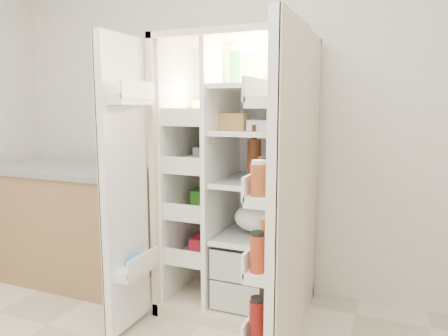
% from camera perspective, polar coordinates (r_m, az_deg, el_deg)
% --- Properties ---
extents(wall_back, '(4.00, 0.02, 2.70)m').
position_cam_1_polar(wall_back, '(3.17, 2.44, 8.15)').
color(wall_back, silver).
rests_on(wall_back, floor).
extents(refrigerator, '(0.92, 0.70, 1.80)m').
position_cam_1_polar(refrigerator, '(2.87, 2.54, -4.12)').
color(refrigerator, beige).
rests_on(refrigerator, floor).
extents(freezer_door, '(0.15, 0.40, 1.72)m').
position_cam_1_polar(freezer_door, '(2.55, -13.19, -2.53)').
color(freezer_door, white).
rests_on(freezer_door, floor).
extents(fridge_door, '(0.17, 0.58, 1.72)m').
position_cam_1_polar(fridge_door, '(2.06, 8.12, -5.76)').
color(fridge_door, white).
rests_on(fridge_door, floor).
extents(kitchen_counter, '(1.23, 0.66, 0.89)m').
position_cam_1_polar(kitchen_counter, '(3.59, -20.17, -6.87)').
color(kitchen_counter, '#A37551').
rests_on(kitchen_counter, floor).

